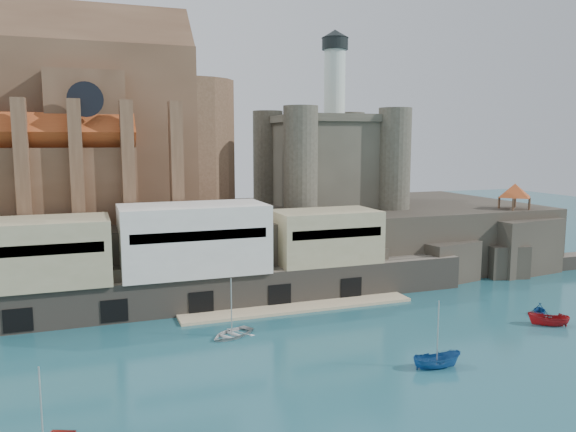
# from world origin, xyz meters

# --- Properties ---
(ground) EXTENTS (300.00, 300.00, 0.00)m
(ground) POSITION_xyz_m (0.00, 0.00, 0.00)
(ground) COLOR #1B4E5A
(ground) RESTS_ON ground
(promontory) EXTENTS (100.00, 36.00, 10.00)m
(promontory) POSITION_xyz_m (-0.19, 39.37, 4.92)
(promontory) COLOR #28241E
(promontory) RESTS_ON ground
(quay) EXTENTS (70.00, 12.00, 13.05)m
(quay) POSITION_xyz_m (-10.19, 23.07, 6.07)
(quay) COLOR #645C50
(quay) RESTS_ON ground
(church) EXTENTS (47.00, 25.93, 30.51)m
(church) POSITION_xyz_m (-24.13, 41.85, 22.13)
(church) COLOR #523826
(church) RESTS_ON promontory
(castle_keep) EXTENTS (21.20, 21.20, 29.30)m
(castle_keep) POSITION_xyz_m (16.08, 41.08, 18.31)
(castle_keep) COLOR #434034
(castle_keep) RESTS_ON promontory
(rock_outcrop) EXTENTS (14.50, 10.50, 8.70)m
(rock_outcrop) POSITION_xyz_m (42.00, 25.84, 4.02)
(rock_outcrop) COLOR #28241E
(rock_outcrop) RESTS_ON ground
(pavilion) EXTENTS (6.40, 6.40, 5.40)m
(pavilion) POSITION_xyz_m (42.00, 26.00, 12.73)
(pavilion) COLOR #523826
(pavilion) RESTS_ON rock_outcrop
(boat_2) EXTENTS (2.03, 1.99, 4.70)m
(boat_2) POSITION_xyz_m (7.47, -3.57, 0.00)
(boat_2) COLOR #1E528F
(boat_2) RESTS_ON ground
(boat_5) EXTENTS (2.40, 2.39, 4.53)m
(boat_5) POSITION_xyz_m (26.50, 2.32, 0.00)
(boat_5) COLOR maroon
(boat_5) RESTS_ON ground
(boat_6) EXTENTS (2.88, 3.84, 5.32)m
(boat_6) POSITION_xyz_m (-8.35, 11.12, 0.00)
(boat_6) COLOR silver
(boat_6) RESTS_ON ground
(boat_7) EXTENTS (3.36, 3.32, 3.40)m
(boat_7) POSITION_xyz_m (28.51, 5.76, 0.00)
(boat_7) COLOR navy
(boat_7) RESTS_ON ground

